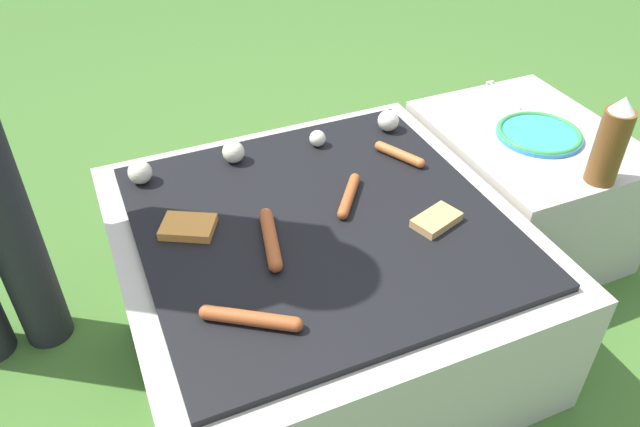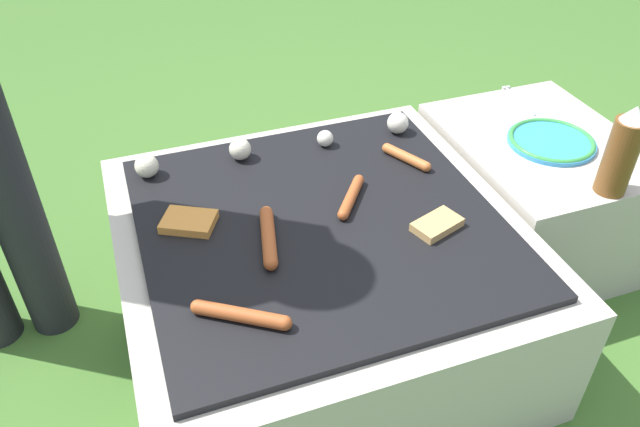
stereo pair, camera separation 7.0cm
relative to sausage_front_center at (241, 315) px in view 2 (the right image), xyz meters
name	(u,v)px [view 2 (the right image)]	position (x,y,z in m)	size (l,w,h in m)	color
ground_plane	(320,329)	(0.24, 0.24, -0.38)	(14.00, 14.00, 0.00)	#3D6628
grill	(320,279)	(0.24, 0.24, -0.20)	(0.91, 0.91, 0.37)	#B2AA9E
side_ledge	(531,194)	(0.94, 0.36, -0.20)	(0.47, 0.59, 0.37)	#B2AA9E
sausage_front_center	(241,315)	(0.00, 0.00, 0.00)	(0.17, 0.12, 0.03)	#A34C23
sausage_back_left	(268,237)	(0.11, 0.20, 0.00)	(0.07, 0.20, 0.03)	#A34C23
sausage_back_center	(406,157)	(0.54, 0.39, 0.00)	(0.08, 0.14, 0.03)	#B7602D
sausage_back_right	(351,197)	(0.34, 0.28, 0.00)	(0.11, 0.14, 0.03)	#A34C23
bread_slice_center	(189,222)	(-0.04, 0.32, 0.00)	(0.14, 0.13, 0.02)	#D18438
bread_slice_left	(437,225)	(0.48, 0.12, 0.00)	(0.13, 0.10, 0.02)	tan
mushroom_row	(274,144)	(0.23, 0.54, 0.01)	(0.74, 0.08, 0.06)	beige
plate_colorful	(551,141)	(0.94, 0.34, -0.01)	(0.23, 0.23, 0.02)	#338CCC
condiment_bottle	(622,153)	(0.94, 0.11, 0.09)	(0.07, 0.07, 0.23)	brown
fork_utensil	(518,99)	(1.00, 0.58, -0.01)	(0.03, 0.18, 0.01)	silver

